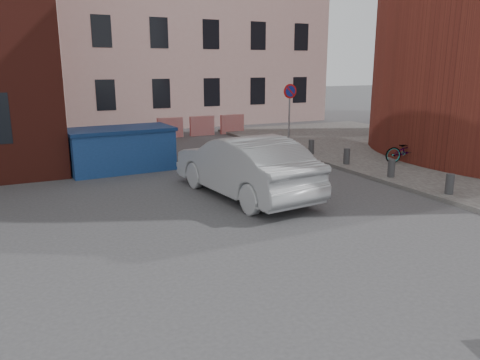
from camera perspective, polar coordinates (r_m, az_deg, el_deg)
ground at (r=9.30m, az=5.04°, el=-8.47°), size 120.00×120.00×0.00m
sidewalk at (r=18.72m, az=25.56°, el=1.80°), size 9.00×24.00×0.12m
building_pink at (r=31.37m, az=-6.56°, el=20.11°), size 16.00×8.00×14.00m
no_parking_sign at (r=19.89m, az=6.09°, el=9.40°), size 0.60×0.09×2.65m
bollards at (r=15.33m, az=17.97°, el=1.38°), size 0.22×9.02×0.55m
barriers at (r=24.18m, az=-4.63°, el=6.60°), size 4.70×0.18×1.00m
dumpster at (r=16.49m, az=-14.34°, el=3.68°), size 3.60×2.00×1.47m
silver_car at (r=12.80m, az=0.48°, el=1.72°), size 2.32×5.25×1.67m
bicycle at (r=17.74m, az=19.79°, el=3.43°), size 1.81×1.02×0.90m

